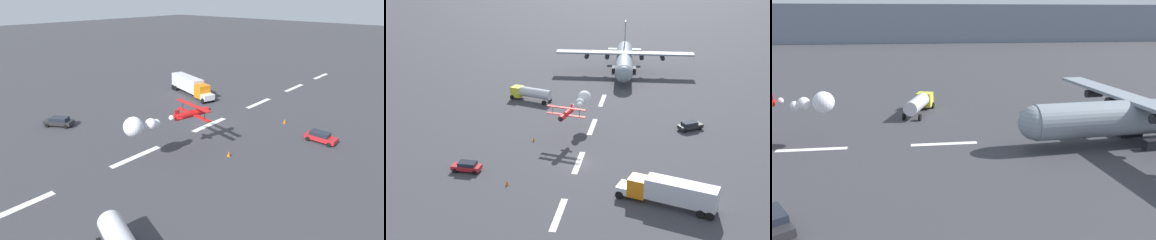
% 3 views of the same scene
% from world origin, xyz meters
% --- Properties ---
extents(runway_stripe_4, '(8.00, 0.90, 0.01)m').
position_xyz_m(runway_stripe_4, '(15.36, 0.00, 0.01)').
color(runway_stripe_4, white).
rests_on(runway_stripe_4, ground).
extents(runway_stripe_5, '(8.00, 0.90, 0.01)m').
position_xyz_m(runway_stripe_5, '(30.73, 0.00, 0.01)').
color(runway_stripe_5, white).
rests_on(runway_stripe_5, ground).
extents(mountain_ridge_distant, '(396.00, 16.00, 20.49)m').
position_xyz_m(mountain_ridge_distant, '(0.00, 176.78, 10.24)').
color(mountain_ridge_distant, gray).
rests_on(mountain_ridge_distant, ground).
extents(cargo_transport_plane, '(28.07, 34.86, 11.37)m').
position_xyz_m(cargo_transport_plane, '(52.54, -2.81, 3.46)').
color(cargo_transport_plane, gray).
rests_on(cargo_transport_plane, ground).
extents(stunt_biplane_red, '(13.32, 6.93, 2.49)m').
position_xyz_m(stunt_biplane_red, '(14.07, 2.28, 5.13)').
color(stunt_biplane_red, red).
extents(fuel_tanker_truck, '(5.22, 9.53, 2.90)m').
position_xyz_m(fuel_tanker_truck, '(28.08, 15.17, 1.74)').
color(fuel_tanker_truck, yellow).
rests_on(fuel_tanker_truck, ground).
extents(followme_car_yellow, '(4.00, 4.84, 1.52)m').
position_xyz_m(followme_car_yellow, '(16.96, -17.83, 0.81)').
color(followme_car_yellow, '#262628').
rests_on(followme_car_yellow, ground).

